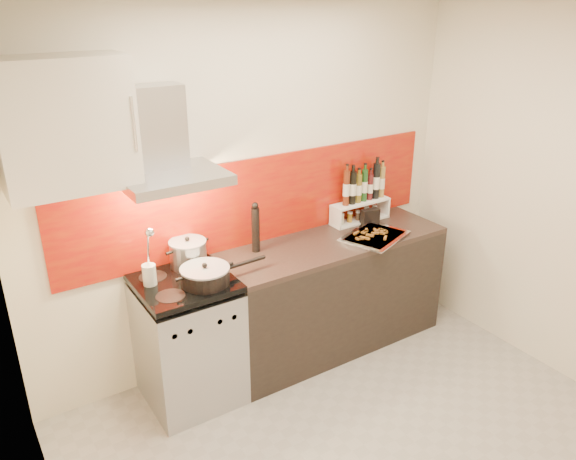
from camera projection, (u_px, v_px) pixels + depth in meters
floor at (372, 453)px, 3.44m from camera, size 3.40×3.40×0.00m
back_wall at (254, 190)px, 4.02m from camera, size 3.40×0.02×2.60m
left_wall at (44, 372)px, 2.09m from camera, size 0.02×2.80×2.60m
right_wall at (575, 202)px, 3.79m from camera, size 0.02×2.80×2.60m
backsplash at (261, 200)px, 4.07m from camera, size 3.00×0.02×0.64m
range_stove at (189, 342)px, 3.77m from camera, size 0.60×0.60×0.91m
counter at (331, 293)px, 4.37m from camera, size 1.80×0.60×0.90m
range_hood at (165, 148)px, 3.37m from camera, size 0.62×0.50×0.61m
upper_cabinet at (65, 125)px, 3.01m from camera, size 0.70×0.35×0.72m
stock_pot at (188, 253)px, 3.74m from camera, size 0.25×0.25×0.22m
saute_pan at (206, 275)px, 3.53m from camera, size 0.61×0.31×0.14m
utensil_jar at (149, 269)px, 3.49m from camera, size 0.09×0.13×0.42m
pepper_mill at (256, 228)px, 3.95m from camera, size 0.06×0.06×0.37m
step_shelf at (362, 196)px, 4.48m from camera, size 0.52×0.14×0.46m
caddy_box at (370, 217)px, 4.47m from camera, size 0.16×0.08×0.13m
baking_tray at (374, 236)px, 4.23m from camera, size 0.58×0.52×0.03m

